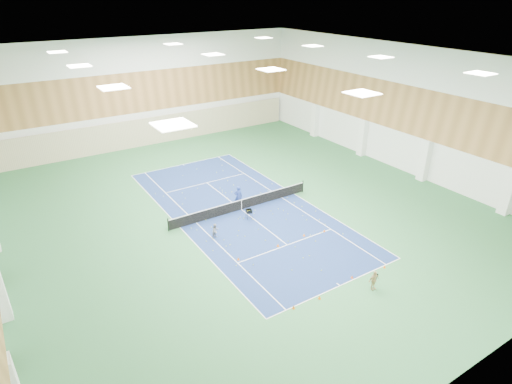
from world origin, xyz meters
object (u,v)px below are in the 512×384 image
tennis_net (241,204)px  child_apron (374,280)px  coach (238,197)px  child_court (215,231)px  ball_cart (249,214)px

tennis_net → child_apron: 13.27m
coach → child_court: size_ratio=1.63×
tennis_net → child_court: 4.74m
child_court → child_apron: child_apron is taller
child_court → ball_cart: 3.77m
tennis_net → child_court: bearing=-144.4°
child_court → child_apron: 11.71m
tennis_net → coach: 0.72m
tennis_net → coach: coach is taller
coach → child_court: bearing=58.1°
child_apron → ball_cart: (-1.73, 11.58, -0.26)m
child_court → ball_cart: size_ratio=1.45×
coach → child_court: coach is taller
child_apron → ball_cart: 11.71m
tennis_net → child_court: (-3.85, -2.76, 0.04)m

